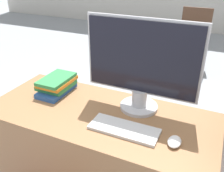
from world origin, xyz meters
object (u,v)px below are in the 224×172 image
object	(u,v)px
monitor	(141,65)
keyboard	(124,129)
book_stack	(57,85)
far_chair	(193,36)
mouse	(174,142)

from	to	relation	value
monitor	keyboard	xyz separation A→B (m)	(0.00, -0.25, -0.27)
monitor	book_stack	distance (m)	0.62
monitor	book_stack	world-z (taller)	monitor
far_chair	mouse	bearing A→B (deg)	-31.75
monitor	mouse	xyz separation A→B (m)	(0.27, -0.25, -0.27)
monitor	mouse	size ratio (longest dim) A/B	6.79
book_stack	monitor	bearing A→B (deg)	3.71
keyboard	mouse	xyz separation A→B (m)	(0.27, -0.00, 0.01)
keyboard	mouse	world-z (taller)	mouse
book_stack	far_chair	world-z (taller)	far_chair
mouse	monitor	bearing A→B (deg)	137.57
keyboard	book_stack	xyz separation A→B (m)	(-0.58, 0.21, 0.05)
monitor	far_chair	size ratio (longest dim) A/B	0.72
mouse	book_stack	bearing A→B (deg)	166.13
book_stack	far_chair	xyz separation A→B (m)	(0.54, 2.69, -0.29)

